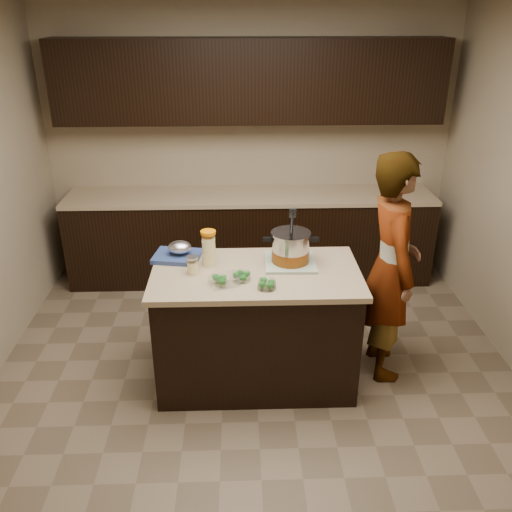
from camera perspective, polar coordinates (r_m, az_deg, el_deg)
The scene contains 13 objects.
ground_plane at distance 4.25m, azimuth 0.00°, elevation -12.56°, with size 4.00×4.00×0.00m, color brown.
room_shell at distance 3.49m, azimuth 0.00°, elevation 10.41°, with size 4.04×4.04×2.72m.
back_cabinets at distance 5.37m, azimuth -0.62°, elevation 7.08°, with size 3.60×0.63×2.33m.
island at distance 3.99m, azimuth 0.00°, elevation -7.40°, with size 1.46×0.81×0.90m.
dish_towel at distance 3.89m, azimuth 3.61°, elevation -0.65°, with size 0.36×0.36×0.02m, color #52764F.
stock_pot at distance 3.85m, azimuth 3.65°, elevation 0.74°, with size 0.40×0.29×0.40m.
lemonade_pitcher at distance 3.83m, azimuth -4.99°, elevation 0.68°, with size 0.13×0.13×0.26m.
mason_jar at distance 3.75m, azimuth -6.70°, elevation -1.01°, with size 0.11×0.11×0.14m.
broccoli_tub_left at distance 3.65m, azimuth -1.54°, elevation -2.20°, with size 0.13×0.13×0.06m.
broccoli_tub_right at distance 3.55m, azimuth 1.14°, elevation -3.03°, with size 0.15×0.15×0.06m.
broccoli_tub_rect at distance 3.59m, azimuth -3.42°, elevation -2.62°, with size 0.22×0.19×0.07m.
blue_tray at distance 3.99m, azimuth -8.18°, elevation 0.33°, with size 0.37×0.31×0.13m.
person at distance 4.04m, azimuth 13.99°, elevation -1.23°, with size 0.63×0.41×1.72m, color gray.
Camera 1 is at (-0.11, -3.37, 2.59)m, focal length 38.00 mm.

